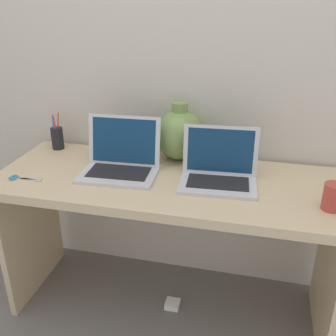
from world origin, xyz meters
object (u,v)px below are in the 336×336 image
object	(u,v)px
laptop_left	(121,158)
power_brick	(172,304)
coffee_mug	(334,197)
scissors	(20,178)
green_vase	(179,134)
laptop_right	(219,168)
pen_cup	(57,138)

from	to	relation	value
laptop_left	power_brick	xyz separation A→B (m)	(0.24, -0.04, -0.76)
coffee_mug	power_brick	bearing A→B (deg)	170.91
scissors	green_vase	bearing A→B (deg)	31.70
laptop_right	coffee_mug	distance (m)	0.46
coffee_mug	scissors	bearing A→B (deg)	-178.11
laptop_right	coffee_mug	world-z (taller)	laptop_right
laptop_left	pen_cup	size ratio (longest dim) A/B	1.80
laptop_right	laptop_left	bearing A→B (deg)	179.99
laptop_left	scissors	size ratio (longest dim) A/B	2.31
green_vase	scissors	size ratio (longest dim) A/B	1.87
laptop_left	power_brick	size ratio (longest dim) A/B	4.87
laptop_right	green_vase	bearing A→B (deg)	136.08
green_vase	scissors	bearing A→B (deg)	-148.30
coffee_mug	green_vase	bearing A→B (deg)	152.30
laptop_right	scissors	size ratio (longest dim) A/B	2.24
laptop_left	scissors	distance (m)	0.44
scissors	laptop_left	bearing A→B (deg)	23.85
laptop_left	green_vase	world-z (taller)	green_vase
laptop_right	green_vase	world-z (taller)	green_vase
laptop_left	power_brick	bearing A→B (deg)	-8.31
green_vase	pen_cup	world-z (taller)	green_vase
pen_cup	power_brick	world-z (taller)	pen_cup
green_vase	laptop_left	bearing A→B (deg)	-136.79
coffee_mug	power_brick	xyz separation A→B (m)	(-0.62, 0.10, -0.75)
laptop_left	pen_cup	xyz separation A→B (m)	(-0.41, 0.19, -0.00)
coffee_mug	scissors	distance (m)	1.27
laptop_left	pen_cup	world-z (taller)	laptop_left
scissors	power_brick	bearing A→B (deg)	12.39
green_vase	coffee_mug	bearing A→B (deg)	-27.70
laptop_left	scissors	xyz separation A→B (m)	(-0.40, -0.18, -0.06)
coffee_mug	pen_cup	size ratio (longest dim) A/B	0.60
laptop_right	scissors	bearing A→B (deg)	-167.99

